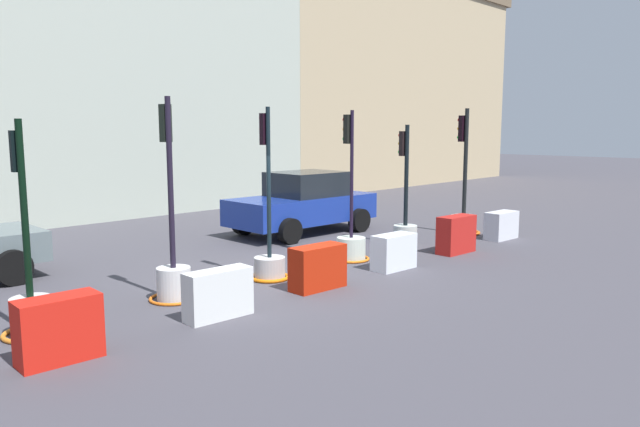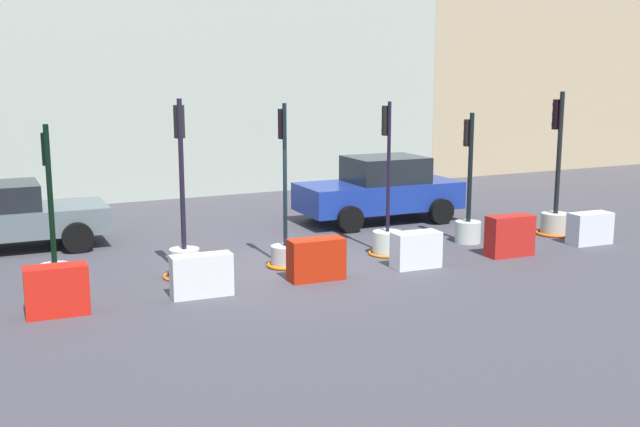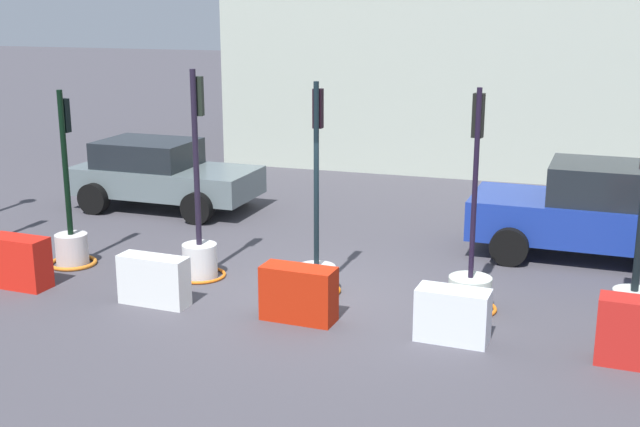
{
  "view_description": "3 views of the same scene",
  "coord_description": "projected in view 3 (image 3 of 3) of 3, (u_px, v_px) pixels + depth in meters",
  "views": [
    {
      "loc": [
        -8.03,
        -8.76,
        3.03
      ],
      "look_at": [
        1.14,
        0.03,
        1.24
      ],
      "focal_mm": 33.89,
      "sensor_mm": 36.0,
      "label": 1
    },
    {
      "loc": [
        -6.4,
        -14.27,
        4.14
      ],
      "look_at": [
        0.54,
        -0.1,
        1.16
      ],
      "focal_mm": 42.94,
      "sensor_mm": 36.0,
      "label": 2
    },
    {
      "loc": [
        3.93,
        -11.88,
        4.69
      ],
      "look_at": [
        -0.11,
        0.46,
        1.29
      ],
      "focal_mm": 46.12,
      "sensor_mm": 36.0,
      "label": 3
    }
  ],
  "objects": [
    {
      "name": "construction_barrier_4",
      "position": [
        453.0,
        315.0,
        11.54
      ],
      "size": [
        1.05,
        0.53,
        0.77
      ],
      "color": "silver",
      "rests_on": "ground_plane"
    },
    {
      "name": "construction_barrier_2",
      "position": [
        154.0,
        280.0,
        12.92
      ],
      "size": [
        1.15,
        0.45,
        0.79
      ],
      "color": "silver",
      "rests_on": "ground_plane"
    },
    {
      "name": "car_blue_estate",
      "position": [
        597.0,
        212.0,
        15.16
      ],
      "size": [
        4.5,
        2.41,
        1.79
      ],
      "color": "navy",
      "rests_on": "ground_plane"
    },
    {
      "name": "construction_barrier_5",
      "position": [
        640.0,
        333.0,
        10.73
      ],
      "size": [
        1.1,
        0.51,
        0.92
      ],
      "color": "red",
      "rests_on": "ground_plane"
    },
    {
      "name": "ground_plane",
      "position": [
        318.0,
        298.0,
        13.29
      ],
      "size": [
        120.0,
        120.0,
        0.0
      ],
      "primitive_type": "plane",
      "color": "#44424A"
    },
    {
      "name": "traffic_light_5",
      "position": [
        635.0,
        285.0,
        12.1
      ],
      "size": [
        0.62,
        0.62,
        3.13
      ],
      "color": "silver",
      "rests_on": "ground_plane"
    },
    {
      "name": "traffic_light_3",
      "position": [
        317.0,
        264.0,
        13.44
      ],
      "size": [
        0.81,
        0.81,
        3.46
      ],
      "color": "#AEADAD",
      "rests_on": "ground_plane"
    },
    {
      "name": "traffic_light_1",
      "position": [
        71.0,
        238.0,
        14.83
      ],
      "size": [
        0.86,
        0.86,
        3.17
      ],
      "color": "beige",
      "rests_on": "ground_plane"
    },
    {
      "name": "construction_barrier_3",
      "position": [
        299.0,
        294.0,
        12.28
      ],
      "size": [
        1.14,
        0.52,
        0.84
      ],
      "color": "#B4200A",
      "rests_on": "ground_plane"
    },
    {
      "name": "traffic_light_2",
      "position": [
        199.0,
        243.0,
        14.17
      ],
      "size": [
        0.89,
        0.89,
        3.58
      ],
      "color": "silver",
      "rests_on": "ground_plane"
    },
    {
      "name": "construction_barrier_1",
      "position": [
        19.0,
        262.0,
        13.7
      ],
      "size": [
        1.07,
        0.52,
        0.87
      ],
      "color": "red",
      "rests_on": "ground_plane"
    },
    {
      "name": "traffic_light_4",
      "position": [
        470.0,
        280.0,
        12.67
      ],
      "size": [
        0.86,
        0.86,
        3.44
      ],
      "color": "silver",
      "rests_on": "ground_plane"
    },
    {
      "name": "car_grey_saloon",
      "position": [
        161.0,
        174.0,
        18.84
      ],
      "size": [
        4.23,
        2.33,
        1.56
      ],
      "color": "slate",
      "rests_on": "ground_plane"
    }
  ]
}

